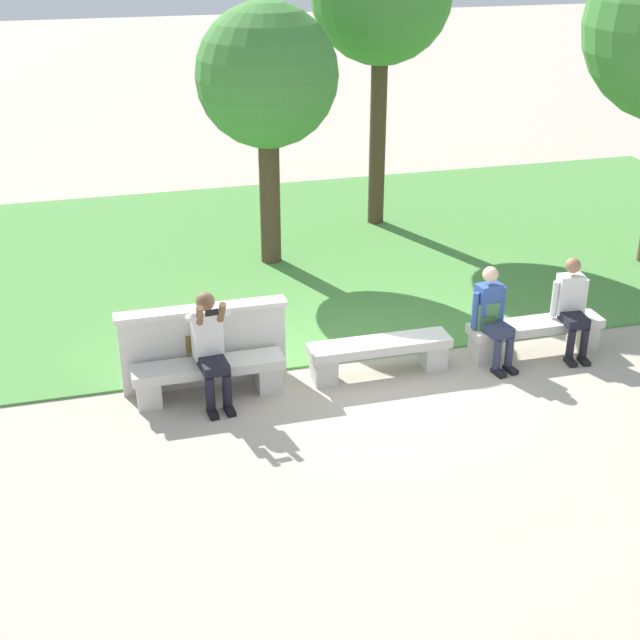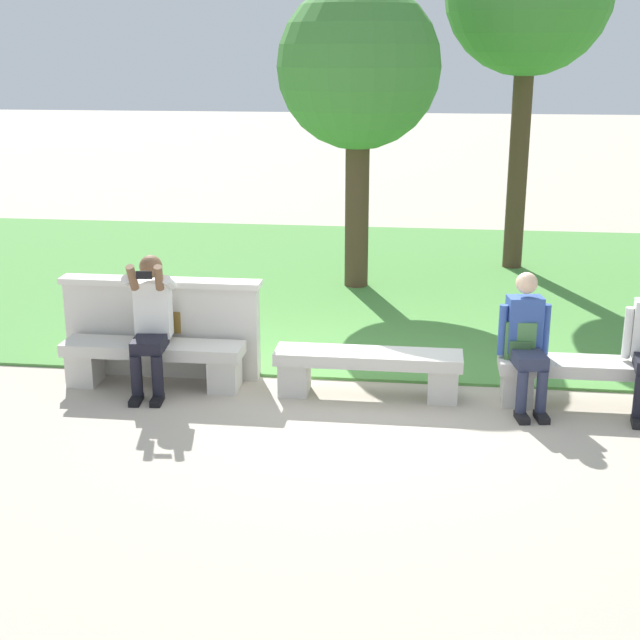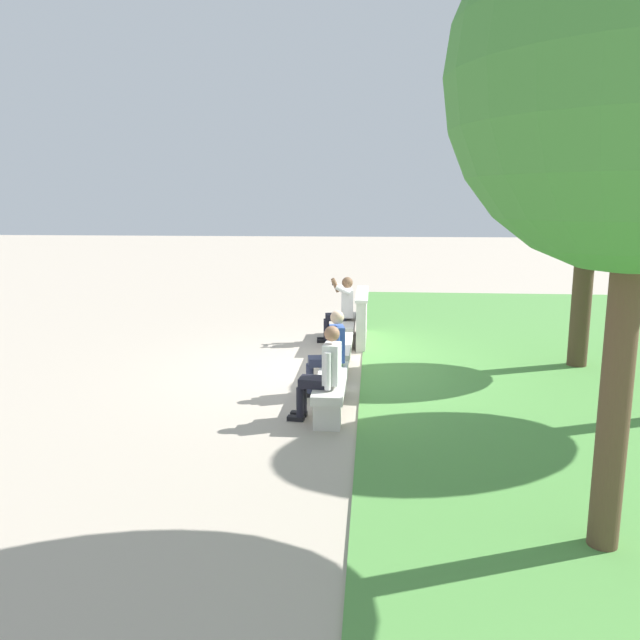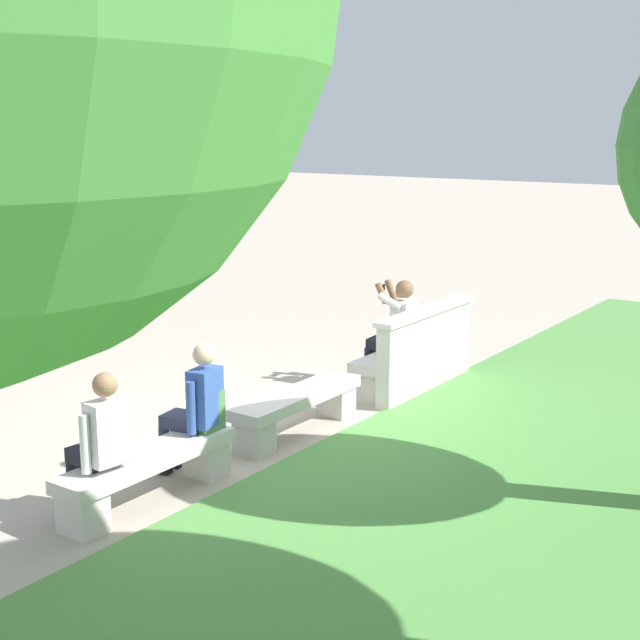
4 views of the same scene
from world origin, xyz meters
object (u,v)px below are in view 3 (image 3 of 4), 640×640
object	(u,v)px
bench_mid	(331,388)
person_companion	(324,370)
bench_main	(345,327)
person_distant	(330,350)
backpack	(336,353)
bench_near	(339,352)
tree_left_background	(590,193)
person_photographer	(341,306)

from	to	relation	value
bench_mid	person_companion	size ratio (longest dim) A/B	1.42
bench_main	person_companion	bearing A→B (deg)	-0.81
person_distant	backpack	xyz separation A→B (m)	(-0.05, 0.08, -0.05)
bench_main	person_distant	distance (m)	3.59
person_companion	backpack	size ratio (longest dim) A/B	2.94
bench_mid	person_companion	bearing A→B (deg)	-8.45
bench_near	bench_mid	distance (m)	2.12
bench_near	tree_left_background	world-z (taller)	tree_left_background
bench_mid	tree_left_background	world-z (taller)	tree_left_background
backpack	tree_left_background	size ratio (longest dim) A/B	0.11
backpack	person_photographer	bearing A→B (deg)	-178.44
bench_main	person_photographer	bearing A→B (deg)	-72.54
tree_left_background	bench_main	bearing A→B (deg)	-112.08
bench_main	backpack	world-z (taller)	backpack
bench_main	bench_near	distance (m)	2.12
person_companion	backpack	bearing A→B (deg)	175.88
bench_main	bench_near	xyz separation A→B (m)	(2.12, 0.00, 0.00)
bench_mid	person_photographer	bearing A→B (deg)	-178.95
person_companion	bench_near	bearing A→B (deg)	178.53
bench_main	bench_mid	bearing A→B (deg)	0.00
bench_near	tree_left_background	bearing A→B (deg)	96.49
person_photographer	person_distant	xyz separation A→B (m)	(3.55, 0.01, -0.06)
bench_main	person_companion	distance (m)	4.69
bench_mid	tree_left_background	xyz separation A→B (m)	(-2.58, 4.08, 2.65)
person_photographer	person_companion	bearing A→B (deg)	0.14
bench_mid	bench_main	bearing A→B (deg)	180.00
backpack	person_companion	bearing A→B (deg)	-4.12
bench_main	person_companion	xyz separation A→B (m)	(4.68, -0.07, 0.38)
bench_mid	person_photographer	size ratio (longest dim) A/B	1.35
backpack	tree_left_background	distance (m)	5.03
person_distant	person_companion	world-z (taller)	same
person_photographer	tree_left_background	world-z (taller)	tree_left_background
person_companion	bench_main	bearing A→B (deg)	179.19
bench_near	person_distant	xyz separation A→B (m)	(1.45, -0.07, 0.38)
person_photographer	tree_left_background	xyz separation A→B (m)	(1.63, 4.15, 2.21)
bench_near	person_companion	world-z (taller)	person_companion
person_photographer	tree_left_background	distance (m)	4.98
bench_near	person_photographer	bearing A→B (deg)	-177.88
bench_near	person_photographer	size ratio (longest dim) A/B	1.35
person_companion	tree_left_background	bearing A→B (deg)	126.15
backpack	bench_mid	bearing A→B (deg)	-1.41
person_photographer	person_distant	size ratio (longest dim) A/B	1.05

